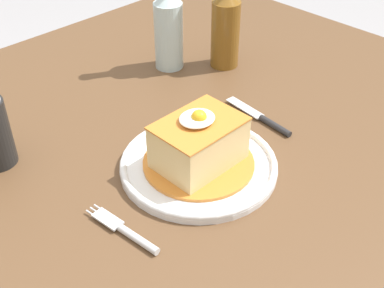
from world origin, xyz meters
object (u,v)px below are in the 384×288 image
at_px(knife, 266,120).
at_px(beer_bottle_clear, 168,25).
at_px(main_plate, 200,163).
at_px(beer_bottle_amber, 226,24).
at_px(fork, 128,233).

height_order(knife, beer_bottle_clear, beer_bottle_clear).
bearing_deg(knife, main_plate, -178.57).
distance_m(beer_bottle_amber, beer_bottle_clear, 0.13).
xyz_separation_m(main_plate, fork, (-0.19, -0.04, -0.00)).
bearing_deg(beer_bottle_amber, knife, -118.71).
height_order(main_plate, beer_bottle_amber, beer_bottle_amber).
bearing_deg(beer_bottle_amber, fork, -152.43).
bearing_deg(knife, fork, -173.91).
xyz_separation_m(main_plate, beer_bottle_amber, (0.31, 0.22, 0.09)).
height_order(fork, knife, same).
height_order(main_plate, fork, main_plate).
relative_size(fork, beer_bottle_amber, 0.53).
bearing_deg(beer_bottle_amber, main_plate, -143.99).
height_order(main_plate, knife, main_plate).
distance_m(main_plate, beer_bottle_amber, 0.39).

